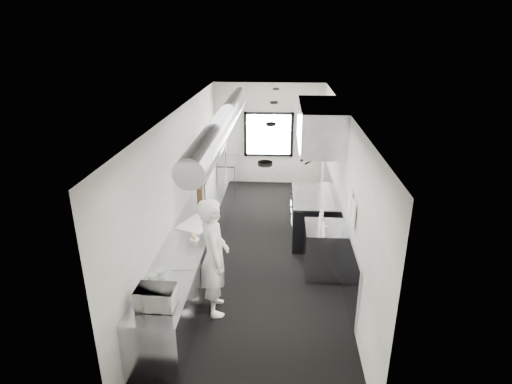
# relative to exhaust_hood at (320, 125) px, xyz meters

# --- Properties ---
(floor) EXTENTS (3.00, 8.00, 0.01)m
(floor) POSITION_rel_exhaust_hood_xyz_m (-1.10, -0.70, -2.39)
(floor) COLOR black
(floor) RESTS_ON ground
(ceiling) EXTENTS (3.00, 8.00, 0.01)m
(ceiling) POSITION_rel_exhaust_hood_xyz_m (-1.10, -0.70, 0.41)
(ceiling) COLOR silver
(ceiling) RESTS_ON wall_back
(wall_back) EXTENTS (3.00, 0.02, 2.80)m
(wall_back) POSITION_rel_exhaust_hood_xyz_m (-1.10, 3.30, -0.99)
(wall_back) COLOR silver
(wall_back) RESTS_ON floor
(wall_front) EXTENTS (3.00, 0.02, 2.80)m
(wall_front) POSITION_rel_exhaust_hood_xyz_m (-1.10, -4.70, -0.99)
(wall_front) COLOR silver
(wall_front) RESTS_ON floor
(wall_left) EXTENTS (0.02, 8.00, 2.80)m
(wall_left) POSITION_rel_exhaust_hood_xyz_m (-2.60, -0.70, -0.99)
(wall_left) COLOR silver
(wall_left) RESTS_ON floor
(wall_right) EXTENTS (0.02, 8.00, 2.80)m
(wall_right) POSITION_rel_exhaust_hood_xyz_m (0.40, -0.70, -0.99)
(wall_right) COLOR silver
(wall_right) RESTS_ON floor
(wall_cladding) EXTENTS (0.03, 5.50, 1.10)m
(wall_cladding) POSITION_rel_exhaust_hood_xyz_m (0.38, -0.40, -1.84)
(wall_cladding) COLOR #9498A2
(wall_cladding) RESTS_ON wall_right
(hvac_duct) EXTENTS (0.40, 6.40, 0.40)m
(hvac_duct) POSITION_rel_exhaust_hood_xyz_m (-1.80, -0.30, 0.16)
(hvac_duct) COLOR gray
(hvac_duct) RESTS_ON ceiling
(service_window) EXTENTS (1.36, 0.05, 1.25)m
(service_window) POSITION_rel_exhaust_hood_xyz_m (-1.10, 3.26, -0.99)
(service_window) COLOR white
(service_window) RESTS_ON wall_back
(exhaust_hood) EXTENTS (0.81, 2.20, 0.88)m
(exhaust_hood) POSITION_rel_exhaust_hood_xyz_m (0.00, 0.00, 0.00)
(exhaust_hood) COLOR #9498A2
(exhaust_hood) RESTS_ON ceiling
(prep_counter) EXTENTS (0.70, 6.00, 0.90)m
(prep_counter) POSITION_rel_exhaust_hood_xyz_m (-2.25, -1.20, -1.94)
(prep_counter) COLOR #9498A2
(prep_counter) RESTS_ON floor
(pass_shelf) EXTENTS (0.45, 3.00, 0.68)m
(pass_shelf) POSITION_rel_exhaust_hood_xyz_m (-2.29, 0.30, -0.86)
(pass_shelf) COLOR #9498A2
(pass_shelf) RESTS_ON prep_counter
(range) EXTENTS (0.88, 1.60, 0.94)m
(range) POSITION_rel_exhaust_hood_xyz_m (-0.06, 0.00, -1.92)
(range) COLOR black
(range) RESTS_ON floor
(bottle_station) EXTENTS (0.65, 0.80, 0.90)m
(bottle_station) POSITION_rel_exhaust_hood_xyz_m (0.05, -1.40, -1.94)
(bottle_station) COLOR #9498A2
(bottle_station) RESTS_ON floor
(far_work_table) EXTENTS (0.70, 1.20, 0.90)m
(far_work_table) POSITION_rel_exhaust_hood_xyz_m (-2.25, 2.50, -1.94)
(far_work_table) COLOR #9498A2
(far_work_table) RESTS_ON floor
(notice_sheet_a) EXTENTS (0.02, 0.28, 0.38)m
(notice_sheet_a) POSITION_rel_exhaust_hood_xyz_m (0.37, -1.90, -0.79)
(notice_sheet_a) COLOR white
(notice_sheet_a) RESTS_ON wall_right
(notice_sheet_b) EXTENTS (0.02, 0.28, 0.38)m
(notice_sheet_b) POSITION_rel_exhaust_hood_xyz_m (0.37, -2.25, -0.84)
(notice_sheet_b) COLOR white
(notice_sheet_b) RESTS_ON wall_right
(line_cook) EXTENTS (0.60, 0.78, 1.89)m
(line_cook) POSITION_rel_exhaust_hood_xyz_m (-1.70, -2.61, -1.45)
(line_cook) COLOR white
(line_cook) RESTS_ON floor
(microwave) EXTENTS (0.45, 0.35, 0.27)m
(microwave) POSITION_rel_exhaust_hood_xyz_m (-2.23, -3.78, -1.36)
(microwave) COLOR white
(microwave) RESTS_ON prep_counter
(deli_tub_a) EXTENTS (0.19, 0.19, 0.11)m
(deli_tub_a) POSITION_rel_exhaust_hood_xyz_m (-2.38, -3.12, -1.44)
(deli_tub_a) COLOR #B0BBAC
(deli_tub_a) RESTS_ON prep_counter
(deli_tub_b) EXTENTS (0.16, 0.16, 0.09)m
(deli_tub_b) POSITION_rel_exhaust_hood_xyz_m (-2.45, -3.22, -1.44)
(deli_tub_b) COLOR #B0BBAC
(deli_tub_b) RESTS_ON prep_counter
(newspaper) EXTENTS (0.36, 0.43, 0.01)m
(newspaper) POSITION_rel_exhaust_hood_xyz_m (-2.11, -2.74, -1.49)
(newspaper) COLOR beige
(newspaper) RESTS_ON prep_counter
(small_plate) EXTENTS (0.17, 0.17, 0.01)m
(small_plate) POSITION_rel_exhaust_hood_xyz_m (-2.12, -2.01, -1.48)
(small_plate) COLOR white
(small_plate) RESTS_ON prep_counter
(pastry) EXTENTS (0.10, 0.10, 0.10)m
(pastry) POSITION_rel_exhaust_hood_xyz_m (-2.12, -2.01, -1.43)
(pastry) COLOR #E3BA77
(pastry) RESTS_ON small_plate
(cutting_board) EXTENTS (0.71, 0.80, 0.02)m
(cutting_board) POSITION_rel_exhaust_hood_xyz_m (-2.19, -1.43, -1.48)
(cutting_board) COLOR silver
(cutting_board) RESTS_ON prep_counter
(knife_block) EXTENTS (0.12, 0.24, 0.25)m
(knife_block) POSITION_rel_exhaust_hood_xyz_m (-2.35, -0.26, -1.36)
(knife_block) COLOR brown
(knife_block) RESTS_ON prep_counter
(plate_stack_a) EXTENTS (0.31, 0.31, 0.28)m
(plate_stack_a) POSITION_rel_exhaust_hood_xyz_m (-2.30, -0.43, -0.68)
(plate_stack_a) COLOR white
(plate_stack_a) RESTS_ON pass_shelf
(plate_stack_b) EXTENTS (0.23, 0.23, 0.28)m
(plate_stack_b) POSITION_rel_exhaust_hood_xyz_m (-2.30, 0.14, -0.68)
(plate_stack_b) COLOR white
(plate_stack_b) RESTS_ON pass_shelf
(plate_stack_c) EXTENTS (0.33, 0.33, 0.36)m
(plate_stack_c) POSITION_rel_exhaust_hood_xyz_m (-2.28, 0.42, -0.64)
(plate_stack_c) COLOR white
(plate_stack_c) RESTS_ON pass_shelf
(plate_stack_d) EXTENTS (0.25, 0.25, 0.35)m
(plate_stack_d) POSITION_rel_exhaust_hood_xyz_m (-2.31, 0.92, -0.65)
(plate_stack_d) COLOR white
(plate_stack_d) RESTS_ON pass_shelf
(squeeze_bottle_a) EXTENTS (0.08, 0.08, 0.18)m
(squeeze_bottle_a) POSITION_rel_exhaust_hood_xyz_m (0.03, -1.73, -1.40)
(squeeze_bottle_a) COLOR silver
(squeeze_bottle_a) RESTS_ON bottle_station
(squeeze_bottle_b) EXTENTS (0.06, 0.06, 0.16)m
(squeeze_bottle_b) POSITION_rel_exhaust_hood_xyz_m (0.02, -1.55, -1.41)
(squeeze_bottle_b) COLOR silver
(squeeze_bottle_b) RESTS_ON bottle_station
(squeeze_bottle_c) EXTENTS (0.09, 0.09, 0.20)m
(squeeze_bottle_c) POSITION_rel_exhaust_hood_xyz_m (-0.01, -1.41, -1.39)
(squeeze_bottle_c) COLOR silver
(squeeze_bottle_c) RESTS_ON bottle_station
(squeeze_bottle_d) EXTENTS (0.08, 0.08, 0.20)m
(squeeze_bottle_d) POSITION_rel_exhaust_hood_xyz_m (0.00, -1.25, -1.39)
(squeeze_bottle_d) COLOR silver
(squeeze_bottle_d) RESTS_ON bottle_station
(squeeze_bottle_e) EXTENTS (0.07, 0.07, 0.19)m
(squeeze_bottle_e) POSITION_rel_exhaust_hood_xyz_m (0.03, -1.09, -1.40)
(squeeze_bottle_e) COLOR silver
(squeeze_bottle_e) RESTS_ON bottle_station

